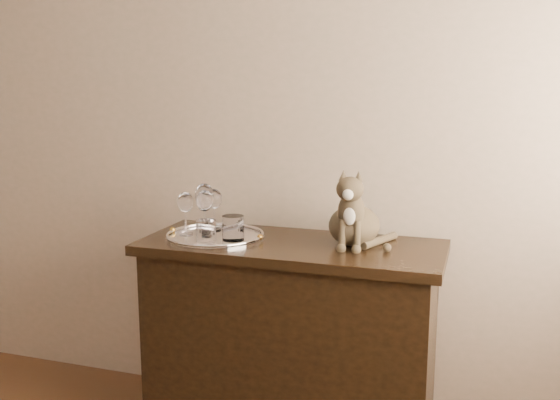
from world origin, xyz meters
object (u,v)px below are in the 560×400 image
at_px(sideboard, 291,343).
at_px(tray, 215,237).
at_px(wine_glass_d, 205,212).
at_px(tumbler_b, 206,231).
at_px(tumbler_a, 233,228).
at_px(wine_glass_c, 186,213).
at_px(wine_glass_a, 205,208).
at_px(wine_glass_b, 214,210).
at_px(cat, 355,206).

height_order(sideboard, tray, tray).
xyz_separation_m(wine_glass_d, tumbler_b, (0.06, -0.12, -0.05)).
height_order(tumbler_a, tumbler_b, tumbler_a).
distance_m(tray, wine_glass_c, 0.16).
distance_m(tray, wine_glass_a, 0.14).
distance_m(wine_glass_b, tumbler_b, 0.22).
height_order(sideboard, wine_glass_d, wine_glass_d).
relative_size(wine_glass_a, wine_glass_b, 1.17).
bearing_deg(wine_glass_c, wine_glass_b, 51.62).
height_order(wine_glass_b, wine_glass_d, wine_glass_d).
distance_m(wine_glass_c, tumbler_a, 0.23).
height_order(wine_glass_d, tumbler_b, wine_glass_d).
xyz_separation_m(wine_glass_b, tumbler_b, (0.06, -0.20, -0.04)).
xyz_separation_m(sideboard, tumbler_a, (-0.22, -0.06, 0.48)).
bearing_deg(tray, cat, 7.15).
bearing_deg(wine_glass_d, tray, -13.13).
relative_size(tray, wine_glass_d, 2.17).
bearing_deg(wine_glass_a, tumbler_a, -28.25).
height_order(sideboard, wine_glass_c, wine_glass_c).
height_order(sideboard, cat, cat).
bearing_deg(sideboard, tray, -176.44).
height_order(sideboard, tumbler_b, tumbler_b).
relative_size(tray, wine_glass_c, 2.25).
distance_m(wine_glass_b, tumbler_a, 0.20).
bearing_deg(wine_glass_a, tumbler_b, -63.58).
height_order(wine_glass_c, tumbler_b, wine_glass_c).
height_order(wine_glass_c, cat, cat).
relative_size(tray, wine_glass_a, 1.93).
relative_size(wine_glass_c, cat, 0.58).
height_order(tray, wine_glass_a, wine_glass_a).
height_order(tumbler_b, cat, cat).
distance_m(wine_glass_c, cat, 0.69).
bearing_deg(cat, wine_glass_d, -176.65).
xyz_separation_m(sideboard, wine_glass_a, (-0.39, 0.03, 0.54)).
bearing_deg(tumbler_b, cat, 18.42).
relative_size(wine_glass_d, tumbler_b, 2.06).
distance_m(tray, wine_glass_d, 0.11).
bearing_deg(wine_glass_b, tumbler_a, -43.69).
bearing_deg(wine_glass_c, tray, 5.49).
bearing_deg(tumbler_b, wine_glass_c, 143.98).
height_order(wine_glass_a, wine_glass_c, wine_glass_a).
relative_size(wine_glass_c, tumbler_b, 1.98).
xyz_separation_m(sideboard, wine_glass_c, (-0.45, -0.03, 0.52)).
xyz_separation_m(sideboard, wine_glass_d, (-0.37, -0.01, 0.53)).
xyz_separation_m(wine_glass_c, wine_glass_d, (0.08, 0.02, 0.00)).
xyz_separation_m(sideboard, tray, (-0.32, -0.02, 0.43)).
relative_size(wine_glass_a, tumbler_b, 2.31).
distance_m(sideboard, tumbler_a, 0.53).
bearing_deg(tumbler_a, wine_glass_c, 172.56).
height_order(wine_glass_a, cat, cat).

